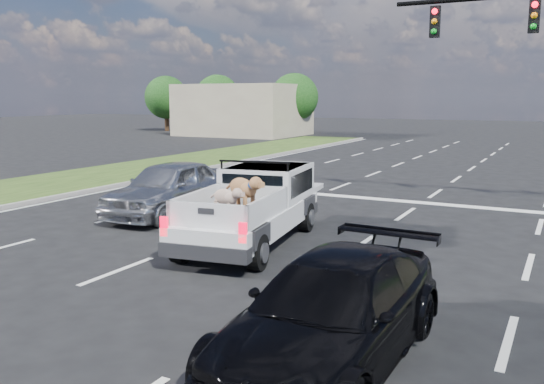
% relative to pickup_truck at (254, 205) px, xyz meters
% --- Properties ---
extents(ground, '(160.00, 160.00, 0.00)m').
position_rel_pickup_truck_xyz_m(ground, '(0.51, -3.18, -0.87)').
color(ground, black).
rests_on(ground, ground).
extents(road_markings, '(17.75, 60.00, 0.01)m').
position_rel_pickup_truck_xyz_m(road_markings, '(0.51, 3.38, -0.87)').
color(road_markings, silver).
rests_on(road_markings, ground).
extents(grass_median_left, '(5.00, 60.00, 0.10)m').
position_rel_pickup_truck_xyz_m(grass_median_left, '(-10.99, 2.82, -0.82)').
color(grass_median_left, '#1E3C12').
rests_on(grass_median_left, ground).
extents(curb_left, '(0.15, 60.00, 0.14)m').
position_rel_pickup_truck_xyz_m(curb_left, '(-8.54, 2.82, -0.80)').
color(curb_left, gray).
rests_on(curb_left, ground).
extents(building_left, '(10.00, 8.00, 4.40)m').
position_rel_pickup_truck_xyz_m(building_left, '(-19.49, 32.82, 1.33)').
color(building_left, tan).
rests_on(building_left, ground).
extents(tree_far_a, '(4.20, 4.20, 5.40)m').
position_rel_pickup_truck_xyz_m(tree_far_a, '(-29.49, 34.82, 2.41)').
color(tree_far_a, '#332114').
rests_on(tree_far_a, ground).
extents(tree_far_b, '(4.20, 4.20, 5.40)m').
position_rel_pickup_truck_xyz_m(tree_far_b, '(-23.49, 34.82, 2.41)').
color(tree_far_b, '#332114').
rests_on(tree_far_b, ground).
extents(tree_far_c, '(4.20, 4.20, 5.40)m').
position_rel_pickup_truck_xyz_m(tree_far_c, '(-15.49, 34.82, 2.41)').
color(tree_far_c, '#332114').
rests_on(tree_far_c, ground).
extents(pickup_truck, '(2.53, 5.25, 1.89)m').
position_rel_pickup_truck_xyz_m(pickup_truck, '(0.00, 0.00, 0.00)').
color(pickup_truck, black).
rests_on(pickup_truck, ground).
extents(silver_sedan, '(2.00, 4.63, 1.55)m').
position_rel_pickup_truck_xyz_m(silver_sedan, '(-3.68, 1.63, -0.10)').
color(silver_sedan, '#B1B2B8').
rests_on(silver_sedan, ground).
extents(black_coupe, '(2.00, 4.64, 1.33)m').
position_rel_pickup_truck_xyz_m(black_coupe, '(3.84, -4.85, -0.21)').
color(black_coupe, black).
rests_on(black_coupe, ground).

